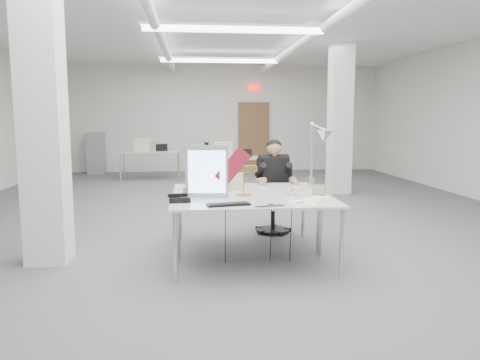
% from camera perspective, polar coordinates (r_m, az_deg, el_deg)
% --- Properties ---
extents(room_shell, '(10.04, 14.04, 3.24)m').
position_cam_1_polar(room_shell, '(7.55, -0.49, 8.05)').
color(room_shell, '#525154').
rests_on(room_shell, ground).
extents(desk_main, '(1.80, 0.90, 0.02)m').
position_cam_1_polar(desk_main, '(5.01, 1.84, -2.67)').
color(desk_main, silver).
rests_on(desk_main, room_shell).
extents(desk_second, '(1.80, 0.90, 0.02)m').
position_cam_1_polar(desk_second, '(5.89, 0.70, -1.12)').
color(desk_second, silver).
rests_on(desk_second, room_shell).
extents(bg_desk_a, '(1.60, 0.80, 0.02)m').
position_cam_1_polar(bg_desk_a, '(10.46, -1.01, 2.71)').
color(bg_desk_a, silver).
rests_on(bg_desk_a, room_shell).
extents(bg_desk_b, '(1.60, 0.80, 0.02)m').
position_cam_1_polar(bg_desk_b, '(12.67, -10.89, 3.43)').
color(bg_desk_b, silver).
rests_on(bg_desk_b, room_shell).
extents(filing_cabinet, '(0.45, 0.55, 1.20)m').
position_cam_1_polar(filing_cabinet, '(14.36, -17.14, 3.14)').
color(filing_cabinet, gray).
rests_on(filing_cabinet, room_shell).
extents(office_chair, '(0.60, 0.60, 1.05)m').
position_cam_1_polar(office_chair, '(6.67, 4.05, -1.99)').
color(office_chair, black).
rests_on(office_chair, room_shell).
extents(seated_person, '(0.54, 0.63, 0.84)m').
position_cam_1_polar(seated_person, '(6.57, 4.15, 1.15)').
color(seated_person, black).
rests_on(seated_person, office_chair).
extents(monitor, '(0.47, 0.09, 0.59)m').
position_cam_1_polar(monitor, '(5.16, -4.08, 1.03)').
color(monitor, '#B1B1B6').
rests_on(monitor, desk_main).
extents(pennant, '(0.41, 0.02, 0.44)m').
position_cam_1_polar(pennant, '(5.13, -0.88, 1.68)').
color(pennant, maroon).
rests_on(pennant, monitor).
extents(keyboard, '(0.46, 0.23, 0.02)m').
position_cam_1_polar(keyboard, '(4.74, -1.43, -2.99)').
color(keyboard, black).
rests_on(keyboard, desk_main).
extents(laptop, '(0.35, 0.26, 0.02)m').
position_cam_1_polar(laptop, '(4.68, 3.78, -3.12)').
color(laptop, '#A7A8AC').
rests_on(laptop, desk_main).
extents(mouse, '(0.11, 0.08, 0.04)m').
position_cam_1_polar(mouse, '(4.86, 7.28, -2.67)').
color(mouse, '#BCBCC1').
rests_on(mouse, desk_main).
extents(bankers_lamp, '(0.29, 0.19, 0.31)m').
position_cam_1_polar(bankers_lamp, '(5.30, 0.43, -0.29)').
color(bankers_lamp, gold).
rests_on(bankers_lamp, desk_main).
extents(desk_phone, '(0.23, 0.21, 0.05)m').
position_cam_1_polar(desk_phone, '(4.98, -7.38, -2.34)').
color(desk_phone, black).
rests_on(desk_phone, desk_main).
extents(picture_frame_left, '(0.13, 0.04, 0.10)m').
position_cam_1_polar(picture_frame_left, '(5.25, -6.25, -1.55)').
color(picture_frame_left, '#AA8149').
rests_on(picture_frame_left, desk_main).
extents(picture_frame_right, '(0.16, 0.07, 0.12)m').
position_cam_1_polar(picture_frame_right, '(5.43, 9.56, -1.19)').
color(picture_frame_right, '#AB8E49').
rests_on(picture_frame_right, desk_main).
extents(desk_clock, '(0.11, 0.03, 0.11)m').
position_cam_1_polar(desk_clock, '(5.36, 6.29, -1.36)').
color(desk_clock, '#AFB0B4').
rests_on(desk_clock, desk_main).
extents(paper_stack_a, '(0.26, 0.35, 0.01)m').
position_cam_1_polar(paper_stack_a, '(4.92, 7.81, -2.75)').
color(paper_stack_a, white).
rests_on(paper_stack_a, desk_main).
extents(paper_stack_b, '(0.20, 0.27, 0.01)m').
position_cam_1_polar(paper_stack_b, '(5.08, 8.75, -2.42)').
color(paper_stack_b, '#ECD78D').
rests_on(paper_stack_b, desk_main).
extents(paper_stack_c, '(0.24, 0.24, 0.01)m').
position_cam_1_polar(paper_stack_c, '(5.28, 9.83, -2.08)').
color(paper_stack_c, silver).
rests_on(paper_stack_c, desk_main).
extents(beige_monitor, '(0.39, 0.38, 0.36)m').
position_cam_1_polar(beige_monitor, '(5.85, -1.64, 0.71)').
color(beige_monitor, beige).
rests_on(beige_monitor, desk_second).
extents(architect_lamp, '(0.35, 0.72, 0.88)m').
position_cam_1_polar(architect_lamp, '(5.79, 9.33, 3.15)').
color(architect_lamp, silver).
rests_on(architect_lamp, desk_second).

